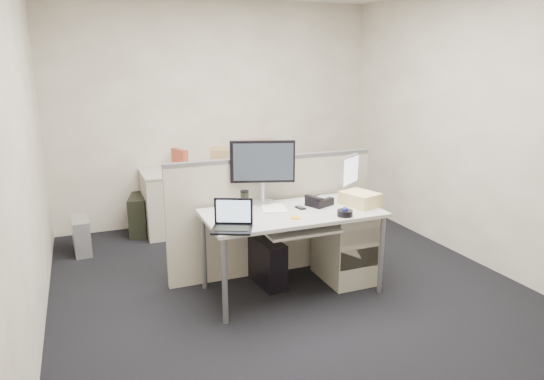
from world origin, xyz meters
name	(u,v)px	position (x,y,z in m)	size (l,w,h in m)	color
floor	(291,290)	(0.00, 0.00, -0.01)	(4.00, 4.50, 0.01)	black
wall_back	(218,113)	(0.00, 2.25, 1.35)	(4.00, 0.02, 2.70)	silver
wall_front	(524,218)	(0.00, -2.25, 1.35)	(4.00, 0.02, 2.70)	silver
wall_left	(20,156)	(-2.00, 0.00, 1.35)	(0.02, 4.50, 2.70)	silver
wall_right	(482,127)	(2.00, 0.00, 1.35)	(0.02, 4.50, 2.70)	silver
desk	(292,219)	(0.00, 0.00, 0.66)	(1.50, 0.75, 0.73)	#B1AEA6
keyboard_tray	(301,230)	(0.00, -0.18, 0.62)	(0.62, 0.32, 0.02)	#B1AEA6
drawer_pedestal	(344,245)	(0.55, 0.05, 0.33)	(0.40, 0.55, 0.65)	#ABA491
cubicle_partition	(273,217)	(0.00, 0.45, 0.55)	(2.00, 0.06, 1.10)	#AFA58C
back_counter	(228,197)	(0.00, 1.93, 0.36)	(2.00, 0.60, 0.72)	#ABA491
monitor_main	(263,172)	(-0.15, 0.32, 1.02)	(0.57, 0.22, 0.57)	black
monitor_small	(349,178)	(0.65, 0.18, 0.93)	(0.33, 0.16, 0.40)	#B7B7BC
laptop	(232,216)	(-0.62, -0.28, 0.84)	(0.30, 0.22, 0.22)	black
trackball	(345,213)	(0.35, -0.28, 0.75)	(0.13, 0.13, 0.05)	black
desk_phone	(319,202)	(0.30, 0.08, 0.76)	(0.21, 0.17, 0.07)	black
paper_stack	(274,208)	(-0.12, 0.12, 0.74)	(0.20, 0.26, 0.01)	white
sticky_pad	(296,217)	(-0.05, -0.18, 0.74)	(0.07, 0.07, 0.01)	gold
travel_mug	(245,200)	(-0.35, 0.22, 0.80)	(0.07, 0.07, 0.15)	black
banana	(316,203)	(0.28, 0.10, 0.75)	(0.18, 0.04, 0.04)	yellow
cellphone	(300,208)	(0.10, 0.05, 0.74)	(0.05, 0.10, 0.01)	black
manila_folders	(360,199)	(0.63, -0.05, 0.79)	(0.24, 0.31, 0.12)	#F4D795
keyboard	(304,225)	(0.05, -0.14, 0.64)	(0.40, 0.14, 0.02)	black
pc_tower_desk	(267,262)	(-0.15, 0.20, 0.21)	(0.18, 0.45, 0.42)	black
pc_tower_spare_dark	(140,214)	(-1.05, 2.03, 0.23)	(0.20, 0.49, 0.46)	black
pc_tower_spare_silver	(81,236)	(-1.70, 1.63, 0.19)	(0.16, 0.40, 0.38)	#B7B7BC
cardboard_box_left	(225,160)	(-0.05, 1.81, 0.85)	(0.35, 0.26, 0.26)	tan
cardboard_box_right	(262,152)	(0.50, 2.05, 0.86)	(0.40, 0.31, 0.29)	tan
red_binder	(180,160)	(-0.55, 2.00, 0.85)	(0.06, 0.28, 0.26)	#AE422A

